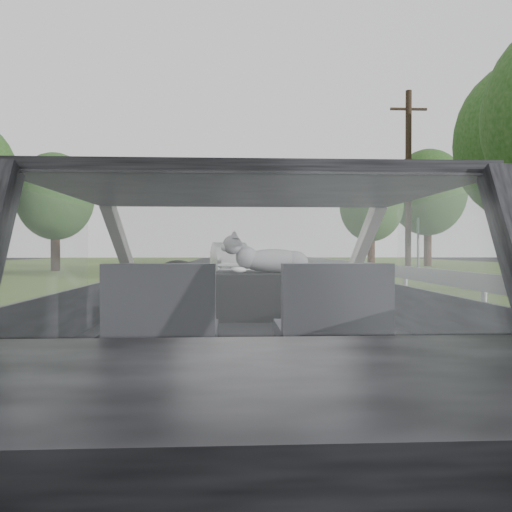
{
  "coord_description": "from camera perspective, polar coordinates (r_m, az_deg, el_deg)",
  "views": [
    {
      "loc": [
        -0.08,
        -2.64,
        1.15
      ],
      "look_at": [
        0.08,
        0.55,
        1.11
      ],
      "focal_mm": 35.0,
      "sensor_mm": 36.0,
      "label": 1
    }
  ],
  "objects": [
    {
      "name": "tree_3",
      "position": [
        36.57,
        19.04,
        5.04
      ],
      "size": [
        5.39,
        5.39,
        7.85
      ],
      "primitive_type": null,
      "rotation": [
        0.0,
        0.0,
        -0.04
      ],
      "color": "#14380D",
      "rests_on": "ground"
    },
    {
      "name": "highway_sign",
      "position": [
        20.64,
        18.04,
        0.81
      ],
      "size": [
        0.47,
        0.91,
        2.39
      ],
      "primitive_type": "cube",
      "rotation": [
        0.0,
        0.0,
        -0.41
      ],
      "color": "#0F6A2D",
      "rests_on": "ground"
    },
    {
      "name": "steering_wheel",
      "position": [
        2.99,
        -9.01,
        -3.73
      ],
      "size": [
        0.36,
        0.36,
        0.04
      ],
      "primitive_type": "torus",
      "color": "black",
      "rests_on": "dashboard"
    },
    {
      "name": "cat",
      "position": [
        3.31,
        2.0,
        -0.36
      ],
      "size": [
        0.63,
        0.27,
        0.27
      ],
      "primitive_type": "ellipsoid",
      "rotation": [
        0.0,
        0.0,
        0.14
      ],
      "color": "gray",
      "rests_on": "dashboard"
    },
    {
      "name": "tree_2",
      "position": [
        33.35,
        13.04,
        4.07
      ],
      "size": [
        4.81,
        4.81,
        6.21
      ],
      "primitive_type": null,
      "rotation": [
        0.0,
        0.0,
        0.19
      ],
      "color": "#14380D",
      "rests_on": "ground"
    },
    {
      "name": "passenger_seat",
      "position": [
        2.41,
        8.68,
        -5.76
      ],
      "size": [
        0.5,
        0.72,
        0.42
      ],
      "primitive_type": "cube",
      "color": "black",
      "rests_on": "subject_car"
    },
    {
      "name": "ground",
      "position": [
        2.88,
        -1.12,
        -22.86
      ],
      "size": [
        140.0,
        140.0,
        0.0
      ],
      "primitive_type": "plane",
      "color": "black",
      "rests_on": "ground"
    },
    {
      "name": "tree_6",
      "position": [
        28.9,
        -21.97,
        4.51
      ],
      "size": [
        5.04,
        5.04,
        6.16
      ],
      "primitive_type": null,
      "rotation": [
        0.0,
        0.0,
        0.28
      ],
      "color": "#14380D",
      "rests_on": "ground"
    },
    {
      "name": "guardrail",
      "position": [
        13.39,
        16.24,
        -1.75
      ],
      "size": [
        0.05,
        90.0,
        0.32
      ],
      "primitive_type": "cube",
      "color": "#989A9E",
      "rests_on": "ground"
    },
    {
      "name": "driver_seat",
      "position": [
        2.39,
        -10.6,
        -5.84
      ],
      "size": [
        0.5,
        0.72,
        0.42
      ],
      "primitive_type": "cube",
      "color": "black",
      "rests_on": "subject_car"
    },
    {
      "name": "dashboard",
      "position": [
        3.28,
        -1.46,
        -4.56
      ],
      "size": [
        1.58,
        0.45,
        0.3
      ],
      "primitive_type": "cube",
      "color": "black",
      "rests_on": "subject_car"
    },
    {
      "name": "subject_car",
      "position": [
        2.67,
        -1.12,
        -8.47
      ],
      "size": [
        1.8,
        4.0,
        1.45
      ],
      "primitive_type": "cube",
      "color": "black",
      "rests_on": "ground"
    },
    {
      "name": "other_car",
      "position": [
        23.92,
        -3.01,
        -0.23
      ],
      "size": [
        2.34,
        4.75,
        1.5
      ],
      "primitive_type": "imported",
      "rotation": [
        0.0,
        0.0,
        0.12
      ],
      "color": "silver",
      "rests_on": "ground"
    },
    {
      "name": "utility_pole",
      "position": [
        23.04,
        17.01,
        7.94
      ],
      "size": [
        0.31,
        0.31,
        8.11
      ],
      "primitive_type": "cylinder",
      "rotation": [
        0.0,
        0.0,
        -0.22
      ],
      "color": "black",
      "rests_on": "ground"
    }
  ]
}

